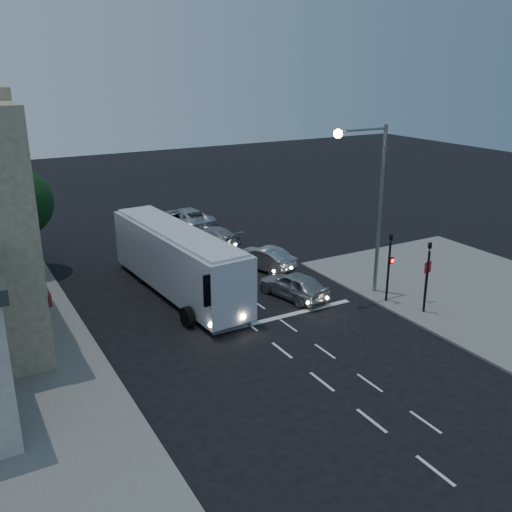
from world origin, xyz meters
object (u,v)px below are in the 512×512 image
car_suv (294,285)px  car_sedan_a (263,258)px  streetlight (372,192)px  street_tree (17,200)px  tour_bus (177,259)px  traffic_signal_main (390,260)px  car_sedan_b (211,236)px  car_sedan_c (184,218)px  regulatory_sign (427,275)px  traffic_signal_side (428,269)px

car_suv → car_sedan_a: bearing=-112.7°
streetlight → street_tree: streetlight is taller
tour_bus → streetlight: size_ratio=1.34×
car_suv → streetlight: bearing=143.6°
traffic_signal_main → street_tree: (-15.81, 14.25, 2.08)m
car_suv → car_sedan_b: 10.61m
car_sedan_c → regulatory_sign: size_ratio=2.65×
traffic_signal_main → streetlight: (-0.26, 1.42, 3.31)m
car_sedan_a → car_sedan_c: 10.78m
car_sedan_b → car_sedan_c: bearing=-106.9°
tour_bus → car_suv: tour_bus is taller
traffic_signal_main → regulatory_sign: (1.70, -1.01, -0.82)m
traffic_signal_main → car_sedan_c: bearing=101.4°
tour_bus → car_sedan_a: tour_bus is taller
car_sedan_b → traffic_signal_main: bearing=88.9°
car_sedan_a → regulatory_sign: 10.03m
tour_bus → traffic_signal_side: size_ratio=2.94×
tour_bus → traffic_signal_main: (9.03, -6.70, 0.44)m
street_tree → car_sedan_b: bearing=-2.9°
traffic_signal_main → regulatory_sign: size_ratio=1.86×
car_sedan_a → traffic_signal_main: traffic_signal_main is taller
car_sedan_c → streetlight: 18.16m
car_sedan_c → traffic_signal_main: size_ratio=1.42×
car_sedan_c → traffic_signal_main: bearing=92.4°
traffic_signal_main → street_tree: size_ratio=0.66×
car_sedan_a → tour_bus: bearing=-9.0°
car_sedan_b → traffic_signal_main: size_ratio=1.12×
car_sedan_a → street_tree: bearing=-46.1°
regulatory_sign → streetlight: (-1.96, 2.44, 4.14)m
car_sedan_c → street_tree: street_tree is taller
car_sedan_b → regulatory_sign: (5.46, -14.65, 0.93)m
tour_bus → regulatory_sign: bearing=-39.8°
regulatory_sign → streetlight: bearing=128.7°
car_sedan_a → car_sedan_b: size_ratio=0.91×
car_sedan_b → streetlight: (3.50, -12.21, 5.06)m
car_suv → traffic_signal_main: size_ratio=1.03×
car_sedan_a → car_suv: bearing=60.4°
traffic_signal_main → street_tree: 21.38m
car_sedan_a → car_sedan_b: car_sedan_a is taller
car_sedan_c → street_tree: size_ratio=0.94×
car_sedan_a → traffic_signal_side: size_ratio=1.02×
car_sedan_a → regulatory_sign: bearing=98.7°
car_sedan_c → traffic_signal_side: bearing=93.2°
traffic_signal_side → traffic_signal_main: bearing=109.5°
traffic_signal_main → traffic_signal_side: size_ratio=1.00×
street_tree → tour_bus: bearing=-48.1°
car_sedan_a → streetlight: 8.58m
car_sedan_a → traffic_signal_main: (3.01, -7.80, 1.73)m
car_sedan_c → traffic_signal_side: size_ratio=1.42×
tour_bus → street_tree: street_tree is taller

